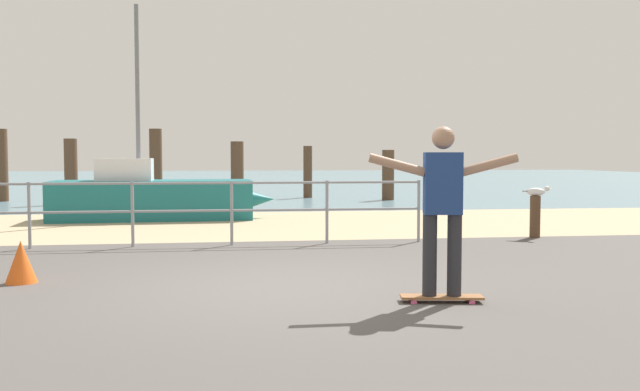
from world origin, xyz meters
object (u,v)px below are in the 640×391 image
Objects in this scene: traffic_cone at (21,263)px; bollard_short at (535,217)px; sailboat at (160,197)px; seagull at (537,191)px; skateboarder at (443,200)px; skateboard at (442,297)px.

bollard_short is at bearing 22.89° from traffic_cone.
sailboat reaches higher than seagull.
skateboarder reaches higher than bollard_short.
bollard_short is 0.45m from seagull.
traffic_cone is (-7.66, -3.23, -0.13)m from bollard_short.
skateboard is 1.09× the size of bollard_short.
traffic_cone is at bearing 159.58° from skateboarder.
bollard_short reaches higher than skateboard.
skateboarder is 5.90m from bollard_short.
sailboat is 8.15m from bollard_short.
seagull is 8.34m from traffic_cone.
traffic_cone is (-4.37, 1.63, -0.77)m from skateboarder.
skateboarder is at bearing -69.10° from sailboat.
sailboat reaches higher than traffic_cone.
skateboard is (3.55, -9.30, -0.45)m from sailboat.
skateboard is at bearing -124.04° from bollard_short.
seagull is (0.01, -0.01, 0.45)m from bollard_short.
skateboarder is 2.19× the size of bollard_short.
sailboat is 8.18m from seagull.
traffic_cone is at bearing -157.20° from seagull.
seagull is at bearing 55.80° from skateboard.
bollard_short is at bearing -33.00° from sailboat.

